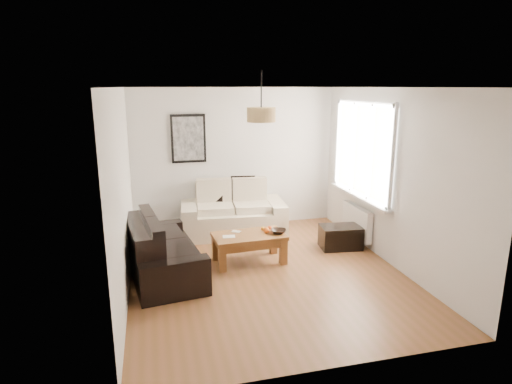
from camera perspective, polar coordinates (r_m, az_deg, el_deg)
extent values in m
plane|color=brown|center=(6.29, 1.34, -10.63)|extent=(4.50, 4.50, 0.00)
cube|color=white|center=(7.48, 13.31, -3.82)|extent=(0.10, 0.90, 0.52)
cylinder|color=tan|center=(6.02, 0.70, 10.29)|extent=(0.40, 0.40, 0.20)
cube|color=black|center=(7.24, 11.22, -5.92)|extent=(0.70, 0.50, 0.38)
cube|color=black|center=(7.81, -5.81, 0.14)|extent=(0.41, 0.23, 0.39)
cube|color=black|center=(7.90, -1.74, 0.56)|extent=(0.46, 0.20, 0.44)
imported|color=black|center=(6.52, 3.04, -5.26)|extent=(0.29, 0.29, 0.06)
sphere|color=#D95712|center=(6.53, 1.40, -5.12)|extent=(0.11, 0.11, 0.09)
sphere|color=#ED4D14|center=(6.64, 1.85, -4.80)|extent=(0.08, 0.08, 0.07)
sphere|color=orange|center=(6.60, 0.88, -4.90)|extent=(0.07, 0.07, 0.06)
cube|color=silver|center=(6.38, -3.64, -5.96)|extent=(0.20, 0.15, 0.01)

